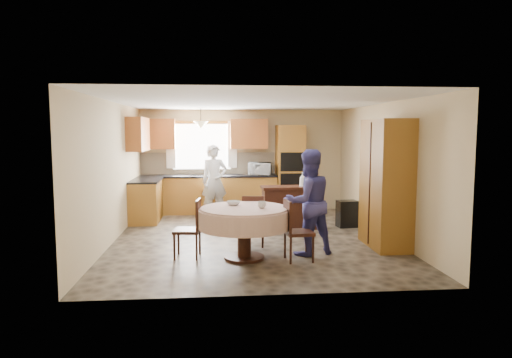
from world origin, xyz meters
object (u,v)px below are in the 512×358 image
object	(u,v)px
chair_left	(192,225)
person_dining	(308,202)
sideboard	(289,209)
chair_back	(253,218)
person_sink	(214,181)
oven_tower	(290,169)
dining_table	(244,219)
chair_right	(294,227)
cupboard	(386,184)

from	to	relation	value
chair_left	person_dining	size ratio (longest dim) A/B	0.55
sideboard	person_dining	distance (m)	2.02
chair_back	person_sink	world-z (taller)	person_sink
chair_left	person_dining	world-z (taller)	person_dining
chair_back	person_dining	xyz separation A→B (m)	(0.84, -0.57, 0.35)
oven_tower	dining_table	size ratio (longest dim) A/B	1.50
chair_back	chair_right	xyz separation A→B (m)	(0.55, -0.92, 0.03)
chair_back	oven_tower	bearing A→B (deg)	-102.46
dining_table	person_sink	distance (m)	3.50
dining_table	chair_right	size ratio (longest dim) A/B	1.51
sideboard	dining_table	bearing A→B (deg)	-118.68
dining_table	chair_back	xyz separation A→B (m)	(0.20, 0.74, -0.14)
oven_tower	chair_right	world-z (taller)	oven_tower
chair_right	cupboard	bearing A→B (deg)	-72.55
sideboard	chair_left	world-z (taller)	chair_left
sideboard	person_dining	size ratio (longest dim) A/B	0.67
chair_back	person_sink	size ratio (longest dim) A/B	0.53
oven_tower	sideboard	bearing A→B (deg)	-99.54
sideboard	cupboard	world-z (taller)	cupboard
sideboard	chair_right	xyz separation A→B (m)	(-0.31, -2.33, 0.11)
cupboard	chair_back	bearing A→B (deg)	174.94
dining_table	person_dining	bearing A→B (deg)	9.68
chair_back	person_dining	size ratio (longest dim) A/B	0.53
oven_tower	sideboard	distance (m)	2.06
oven_tower	chair_right	xyz separation A→B (m)	(-0.63, -4.26, -0.54)
person_sink	dining_table	bearing A→B (deg)	-99.53
dining_table	chair_left	distance (m)	0.83
dining_table	sideboard	bearing A→B (deg)	63.77
sideboard	chair_back	bearing A→B (deg)	-123.92
dining_table	person_sink	bearing A→B (deg)	97.63
sideboard	person_dining	xyz separation A→B (m)	(-0.03, -1.97, 0.44)
sideboard	dining_table	size ratio (longest dim) A/B	0.81
cupboard	chair_left	size ratio (longest dim) A/B	2.36
chair_right	person_dining	xyz separation A→B (m)	(0.28, 0.36, 0.33)
chair_right	oven_tower	bearing A→B (deg)	-14.03
chair_left	person_dining	bearing A→B (deg)	97.33
chair_back	person_dining	world-z (taller)	person_dining
oven_tower	chair_left	world-z (taller)	oven_tower
chair_left	sideboard	bearing A→B (deg)	143.27
chair_left	chair_back	size ratio (longest dim) A/B	1.04
cupboard	chair_right	world-z (taller)	cupboard
dining_table	chair_back	world-z (taller)	chair_back
chair_left	person_dining	xyz separation A→B (m)	(1.84, 0.04, 0.34)
sideboard	person_dining	world-z (taller)	person_dining
oven_tower	dining_table	distance (m)	4.33
chair_back	chair_right	distance (m)	1.08
oven_tower	chair_left	bearing A→B (deg)	-119.15
chair_back	chair_right	size ratio (longest dim) A/B	0.95
cupboard	person_sink	bearing A→B (deg)	134.97
oven_tower	sideboard	size ratio (longest dim) A/B	1.86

